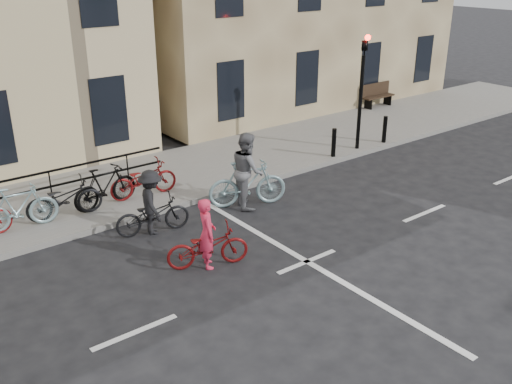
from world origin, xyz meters
TOP-DOWN VIEW (x-y plane):
  - ground at (0.00, 0.00)m, footprint 120.00×120.00m
  - sidewalk at (-4.00, 6.00)m, footprint 46.00×4.00m
  - traffic_light at (6.20, 4.34)m, footprint 0.18×0.30m
  - bollard_east at (5.00, 4.25)m, footprint 0.14×0.14m
  - bollard_west at (7.40, 4.25)m, footprint 0.14×0.14m
  - bench at (11.00, 7.73)m, footprint 1.60×0.41m
  - parked_bikes at (-4.35, 5.04)m, footprint 8.30×1.23m
  - cyclist_pink at (-1.74, 1.15)m, footprint 1.80×1.19m
  - cyclist_grey at (0.78, 3.12)m, footprint 2.09×1.34m
  - cyclist_dark at (-1.90, 3.23)m, footprint 1.82×1.10m

SIDE VIEW (x-z plane):
  - ground at x=0.00m, z-range 0.00..0.00m
  - sidewalk at x=-4.00m, z-range 0.00..0.15m
  - cyclist_pink at x=-1.74m, z-range -0.23..1.29m
  - bollard_east at x=5.00m, z-range 0.15..1.05m
  - bollard_west at x=7.40m, z-range 0.15..1.05m
  - cyclist_dark at x=-1.90m, z-range -0.16..1.38m
  - parked_bikes at x=-4.35m, z-range 0.12..1.17m
  - bench at x=11.00m, z-range 0.19..1.16m
  - cyclist_grey at x=0.78m, z-range -0.19..1.77m
  - traffic_light at x=6.20m, z-range 0.50..4.40m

